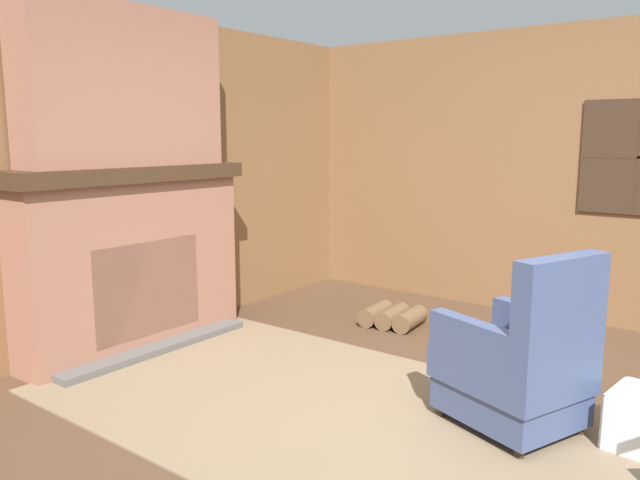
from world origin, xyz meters
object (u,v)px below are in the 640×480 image
Objects in this scene: firewood_stack at (393,316)px; storage_case at (176,156)px; armchair at (518,366)px; decorative_plate_on_mantel at (111,148)px; oil_lamp_vase at (52,152)px.

firewood_stack is 1.82× the size of storage_case.
decorative_plate_on_mantel is (-2.81, -0.50, 1.12)m from armchair.
oil_lamp_vase is at bearing -120.94° from firewood_stack.
oil_lamp_vase is 1.03m from storage_case.
storage_case reaches higher than armchair.
storage_case is (0.00, 1.02, -0.05)m from oil_lamp_vase.
firewood_stack is at bearing 59.06° from oil_lamp_vase.
oil_lamp_vase is 0.46m from decorative_plate_on_mantel.
armchair is 3.69× the size of decorative_plate_on_mantel.
storage_case is (-1.30, -1.15, 1.33)m from firewood_stack.
oil_lamp_vase is at bearing -87.49° from decorative_plate_on_mantel.
storage_case is at bearing 19.13° from armchair.
oil_lamp_vase reaches higher than storage_case.
oil_lamp_vase reaches higher than decorative_plate_on_mantel.
decorative_plate_on_mantel is (-0.02, 0.46, 0.02)m from oil_lamp_vase.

